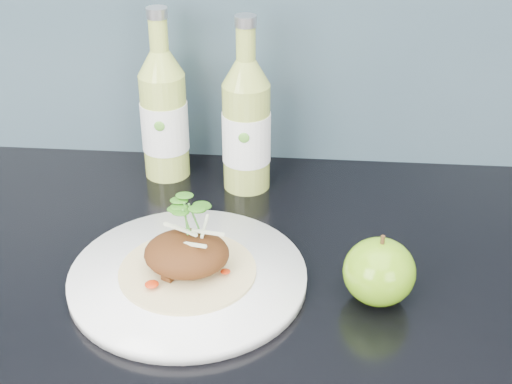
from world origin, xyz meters
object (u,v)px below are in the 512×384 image
(dinner_plate, at_px, (188,277))
(green_apple, at_px, (379,272))
(cider_bottle_left, at_px, (164,115))
(cider_bottle_right, at_px, (246,126))

(dinner_plate, xyz_separation_m, green_apple, (0.23, -0.01, 0.03))
(dinner_plate, relative_size, cider_bottle_left, 1.41)
(cider_bottle_left, relative_size, cider_bottle_right, 1.00)
(cider_bottle_right, bearing_deg, dinner_plate, -80.41)
(dinner_plate, height_order, cider_bottle_right, cider_bottle_right)
(cider_bottle_left, height_order, cider_bottle_right, same)
(dinner_plate, xyz_separation_m, cider_bottle_right, (0.05, 0.25, 0.09))
(green_apple, xyz_separation_m, cider_bottle_left, (-0.31, 0.29, 0.06))
(cider_bottle_right, bearing_deg, cider_bottle_left, -171.95)
(dinner_plate, bearing_deg, cider_bottle_right, 78.95)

